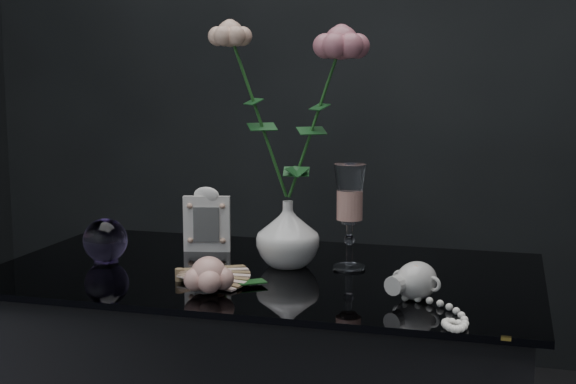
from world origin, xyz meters
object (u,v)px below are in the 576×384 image
(wine_glass, at_px, (350,217))
(picture_frame, at_px, (207,219))
(loose_rose, at_px, (209,275))
(vase, at_px, (288,234))
(paperweight, at_px, (105,240))
(pearl_jar, at_px, (416,279))

(wine_glass, relative_size, picture_frame, 1.47)
(loose_rose, bearing_deg, vase, 63.78)
(paperweight, bearing_deg, picture_frame, 42.56)
(paperweight, distance_m, loose_rose, 0.33)
(vase, relative_size, loose_rose, 0.69)
(wine_glass, bearing_deg, loose_rose, -130.06)
(paperweight, height_order, pearl_jar, paperweight)
(wine_glass, bearing_deg, vase, -173.65)
(vase, bearing_deg, pearl_jar, -30.76)
(paperweight, bearing_deg, vase, 10.05)
(pearl_jar, bearing_deg, wine_glass, 154.72)
(wine_glass, distance_m, pearl_jar, 0.24)
(paperweight, relative_size, loose_rose, 0.47)
(picture_frame, relative_size, paperweight, 1.56)
(picture_frame, bearing_deg, wine_glass, -24.83)
(paperweight, bearing_deg, wine_glass, 9.13)
(wine_glass, height_order, picture_frame, wine_glass)
(picture_frame, relative_size, loose_rose, 0.73)
(picture_frame, bearing_deg, vase, -34.97)
(pearl_jar, bearing_deg, loose_rose, -145.78)
(vase, distance_m, picture_frame, 0.22)
(vase, height_order, wine_glass, wine_glass)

